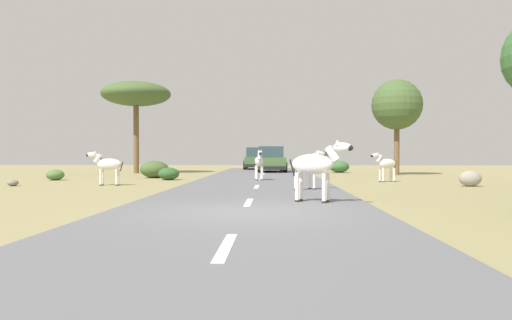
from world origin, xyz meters
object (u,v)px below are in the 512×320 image
Objects in this scene: bush_1 at (339,167)px; bush_4 at (55,175)px; bush_0 at (154,169)px; rock_0 at (13,183)px; car_0 at (270,160)px; rock_1 at (470,179)px; zebra_4 at (107,165)px; zebra_3 at (386,164)px; zebra_2 at (316,165)px; tree_0 at (397,105)px; car_1 at (257,159)px; tree_4 at (136,95)px; zebra_0 at (259,162)px; bush_3 at (169,174)px; zebra_1 at (307,166)px.

bush_4 is at bearing -145.58° from bush_1.
bush_0 is 7.90m from rock_0.
car_0 reaches higher than rock_1.
rock_1 is (14.43, -0.02, -0.53)m from zebra_4.
zebra_3 is 1.00× the size of bush_1.
zebra_2 is at bearing -30.20° from rock_0.
car_0 is 5.12× the size of bush_4.
tree_0 is at bearing 31.37° from rock_0.
bush_0 is (-11.44, 3.34, -0.35)m from zebra_3.
tree_0 is at bearing 148.51° from car_0.
zebra_4 reaches higher than bush_1.
car_1 is at bearing -152.07° from zebra_2.
tree_0 is 0.96× the size of tree_4.
car_0 and car_1 have the same top height.
rock_0 is 0.50× the size of rock_1.
zebra_0 is at bearing -139.32° from tree_0.
zebra_0 is at bearing -47.32° from tree_4.
tree_0 is at bearing -52.33° from bush_1.
car_0 reaches higher than rock_0.
zebra_3 is 18.49m from car_1.
bush_0 is at bearing 48.97° from car_0.
tree_4 reaches higher than bush_1.
bush_3 is 7.06m from rock_0.
car_1 reaches higher than zebra_3.
tree_0 is 6.62× the size of rock_1.
bush_3 is (3.90, -8.21, -4.86)m from tree_4.
tree_4 is 14.44m from bush_1.
zebra_0 is 6.37m from bush_0.
zebra_1 is 1.01× the size of zebra_3.
bush_4 is at bearing 61.04° from zebra_3.
tree_4 reaches higher than zebra_4.
rock_1 is at bearing -24.38° from bush_0.
car_0 is at bearing 177.79° from bush_1.
bush_1 is at bearing -40.54° from zebra_4.
zebra_4 is at bearing -110.12° from bush_3.
rock_0 is at bearing -137.91° from bush_3.
bush_1 is (5.16, 10.79, -0.50)m from zebra_0.
bush_1 reaches higher than bush_3.
tree_4 reaches higher than zebra_3.
rock_1 is (3.24, -14.26, -0.10)m from bush_1.
zebra_0 is at bearing -115.56° from bush_1.
car_0 is 9.27m from tree_0.
zebra_0 is 0.96× the size of zebra_2.
bush_0 reaches higher than rock_1.
zebra_0 is 1.01× the size of zebra_4.
bush_4 is (-9.92, 0.46, -0.64)m from zebra_0.
zebra_4 is 0.26× the size of tree_0.
bush_3 is (-9.62, -9.94, -0.10)m from bush_1.
tree_0 is at bearing -177.07° from zebra_2.
bush_0 is at bearing -66.32° from tree_4.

